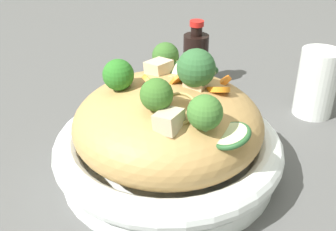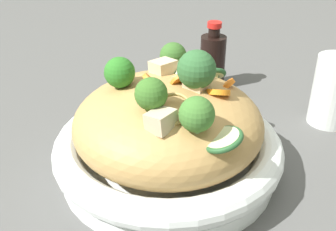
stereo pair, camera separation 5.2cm
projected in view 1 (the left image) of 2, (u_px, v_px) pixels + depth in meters
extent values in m
plane|color=#4F4F4E|center=(168.00, 170.00, 0.57)|extent=(3.00, 3.00, 0.00)
cylinder|color=white|center=(168.00, 163.00, 0.56)|extent=(0.28, 0.28, 0.02)
torus|color=white|center=(168.00, 145.00, 0.55)|extent=(0.30, 0.30, 0.04)
ellipsoid|color=#AF874C|center=(168.00, 123.00, 0.53)|extent=(0.24, 0.24, 0.11)
torus|color=tan|center=(168.00, 96.00, 0.51)|extent=(0.06, 0.06, 0.02)
torus|color=tan|center=(171.00, 112.00, 0.51)|extent=(0.06, 0.06, 0.02)
torus|color=#B3804E|center=(168.00, 95.00, 0.51)|extent=(0.07, 0.06, 0.04)
torus|color=#A98B47|center=(178.00, 109.00, 0.45)|extent=(0.06, 0.06, 0.03)
cone|color=#93B568|center=(157.00, 112.00, 0.46)|extent=(0.02, 0.01, 0.02)
sphere|color=#386725|center=(156.00, 95.00, 0.45)|extent=(0.04, 0.04, 0.04)
cone|color=#8CAD6A|center=(166.00, 71.00, 0.59)|extent=(0.03, 0.03, 0.02)
sphere|color=#366126|center=(166.00, 56.00, 0.58)|extent=(0.05, 0.05, 0.04)
cone|color=#8FB36F|center=(119.00, 90.00, 0.51)|extent=(0.02, 0.02, 0.01)
sphere|color=#2A6F22|center=(118.00, 75.00, 0.50)|extent=(0.05, 0.05, 0.04)
cone|color=#8DAF71|center=(204.00, 129.00, 0.45)|extent=(0.03, 0.03, 0.01)
sphere|color=#3C6F2C|center=(205.00, 112.00, 0.43)|extent=(0.05, 0.05, 0.04)
cone|color=#97AC77|center=(195.00, 87.00, 0.51)|extent=(0.02, 0.02, 0.02)
sphere|color=#2F5E31|center=(196.00, 68.00, 0.50)|extent=(0.06, 0.06, 0.05)
cylinder|color=orange|center=(182.00, 82.00, 0.51)|extent=(0.02, 0.03, 0.03)
cylinder|color=orange|center=(151.00, 84.00, 0.50)|extent=(0.03, 0.03, 0.03)
cylinder|color=orange|center=(224.00, 82.00, 0.54)|extent=(0.03, 0.03, 0.02)
cylinder|color=orange|center=(205.00, 108.00, 0.46)|extent=(0.03, 0.03, 0.02)
cylinder|color=orange|center=(218.00, 90.00, 0.50)|extent=(0.04, 0.04, 0.02)
cylinder|color=beige|center=(204.00, 73.00, 0.59)|extent=(0.04, 0.04, 0.03)
torus|color=#234F29|center=(204.00, 73.00, 0.59)|extent=(0.05, 0.05, 0.03)
cylinder|color=beige|center=(231.00, 135.00, 0.45)|extent=(0.05, 0.05, 0.02)
torus|color=#255129|center=(231.00, 135.00, 0.45)|extent=(0.06, 0.06, 0.02)
cylinder|color=beige|center=(186.00, 73.00, 0.54)|extent=(0.05, 0.04, 0.03)
torus|color=#295428|center=(186.00, 73.00, 0.54)|extent=(0.06, 0.05, 0.03)
cylinder|color=beige|center=(201.00, 72.00, 0.58)|extent=(0.03, 0.04, 0.03)
torus|color=#2F5A2B|center=(201.00, 72.00, 0.58)|extent=(0.04, 0.04, 0.03)
cube|color=#CCBB87|center=(188.00, 68.00, 0.57)|extent=(0.03, 0.03, 0.02)
cube|color=#C7B08E|center=(169.00, 121.00, 0.44)|extent=(0.03, 0.04, 0.02)
cube|color=#CFB28D|center=(195.00, 83.00, 0.50)|extent=(0.03, 0.03, 0.02)
cube|color=#D3B591|center=(159.00, 69.00, 0.54)|extent=(0.03, 0.03, 0.03)
cylinder|color=black|center=(196.00, 60.00, 0.78)|extent=(0.05, 0.05, 0.10)
cylinder|color=black|center=(197.00, 31.00, 0.75)|extent=(0.02, 0.02, 0.02)
cylinder|color=red|center=(197.00, 23.00, 0.75)|extent=(0.03, 0.03, 0.01)
cylinder|color=silver|center=(317.00, 83.00, 0.68)|extent=(0.06, 0.06, 0.11)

